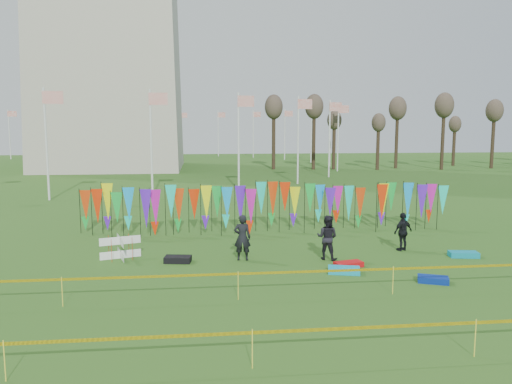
{
  "coord_description": "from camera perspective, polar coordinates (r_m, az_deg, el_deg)",
  "views": [
    {
      "loc": [
        -3.05,
        -17.0,
        5.27
      ],
      "look_at": [
        -0.53,
        6.0,
        2.23
      ],
      "focal_mm": 35.0,
      "sensor_mm": 36.0,
      "label": 1
    }
  ],
  "objects": [
    {
      "name": "ground",
      "position": [
        18.06,
        3.79,
        -9.49
      ],
      "size": [
        160.0,
        160.0,
        0.0
      ],
      "primitive_type": "plane",
      "color": "#295818",
      "rests_on": "ground"
    },
    {
      "name": "kite_bag_teal",
      "position": [
        22.12,
        22.63,
        -6.59
      ],
      "size": [
        1.21,
        0.72,
        0.22
      ],
      "primitive_type": "cube",
      "rotation": [
        0.0,
        0.0,
        -0.17
      ],
      "color": "#0C8EAA",
      "rests_on": "ground"
    },
    {
      "name": "box_kite",
      "position": [
        20.81,
        -15.24,
        -6.15
      ],
      "size": [
        0.82,
        0.82,
        0.91
      ],
      "rotation": [
        0.0,
        0.0,
        0.31
      ],
      "color": "#B5260D",
      "rests_on": "ground"
    },
    {
      "name": "kite_bag_black",
      "position": [
        19.91,
        -8.92,
        -7.6
      ],
      "size": [
        1.1,
        0.74,
        0.24
      ],
      "primitive_type": "cube",
      "rotation": [
        0.0,
        0.0,
        -0.15
      ],
      "color": "black",
      "rests_on": "ground"
    },
    {
      "name": "tree_line",
      "position": [
        70.36,
        23.83,
        7.6
      ],
      "size": [
        53.92,
        1.92,
        7.84
      ],
      "color": "#3B2C1D",
      "rests_on": "ground"
    },
    {
      "name": "kite_bag_red",
      "position": [
        19.37,
        10.53,
        -8.12
      ],
      "size": [
        1.15,
        0.73,
        0.2
      ],
      "primitive_type": "cube",
      "rotation": [
        0.0,
        0.0,
        0.25
      ],
      "color": "red",
      "rests_on": "ground"
    },
    {
      "name": "banner_row",
      "position": [
        24.99,
        1.46,
        -1.21
      ],
      "size": [
        18.64,
        0.64,
        2.37
      ],
      "color": "black",
      "rests_on": "ground"
    },
    {
      "name": "kite_bag_blue",
      "position": [
        18.24,
        19.58,
        -9.4
      ],
      "size": [
        1.12,
        0.86,
        0.21
      ],
      "primitive_type": "cube",
      "rotation": [
        0.0,
        0.0,
        -0.39
      ],
      "color": "navy",
      "rests_on": "ground"
    },
    {
      "name": "person_left",
      "position": [
        19.78,
        -1.58,
        -5.22
      ],
      "size": [
        0.71,
        0.55,
        1.84
      ],
      "primitive_type": "imported",
      "rotation": [
        0.0,
        0.0,
        3.04
      ],
      "color": "black",
      "rests_on": "ground"
    },
    {
      "name": "person_right",
      "position": [
        22.21,
        16.45,
        -4.38
      ],
      "size": [
        1.1,
        0.88,
        1.64
      ],
      "primitive_type": "imported",
      "rotation": [
        0.0,
        0.0,
        3.54
      ],
      "color": "black",
      "rests_on": "ground"
    },
    {
      "name": "caution_tape_near",
      "position": [
        15.62,
        4.51,
        -9.25
      ],
      "size": [
        26.0,
        0.02,
        0.9
      ],
      "color": "#FFDF05",
      "rests_on": "ground"
    },
    {
      "name": "person_mid",
      "position": [
        20.11,
        8.14,
        -5.16
      ],
      "size": [
        1.02,
        0.91,
        1.78
      ],
      "primitive_type": "imported",
      "rotation": [
        0.0,
        0.0,
        2.59
      ],
      "color": "black",
      "rests_on": "ground"
    },
    {
      "name": "kite_bag_turquoise",
      "position": [
        18.52,
        10.02,
        -8.79
      ],
      "size": [
        1.23,
        0.83,
        0.23
      ],
      "primitive_type": "cube",
      "rotation": [
        0.0,
        0.0,
        -0.25
      ],
      "color": "#0DA7D1",
      "rests_on": "ground"
    },
    {
      "name": "flagpole_ring",
      "position": [
        65.93,
        -15.92,
        6.11
      ],
      "size": [
        57.4,
        56.16,
        8.0
      ],
      "color": "silver",
      "rests_on": "ground"
    },
    {
      "name": "caution_tape_far",
      "position": [
        11.58,
        8.71,
        -15.42
      ],
      "size": [
        26.0,
        0.02,
        0.9
      ],
      "color": "#FFDF05",
      "rests_on": "ground"
    }
  ]
}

